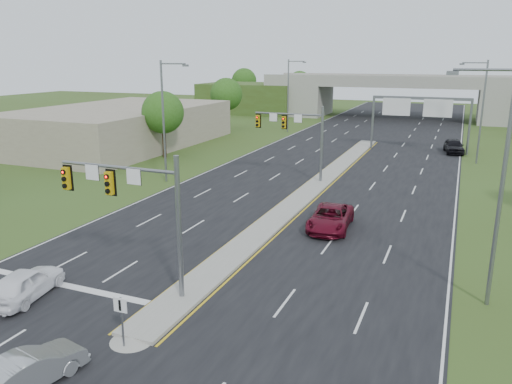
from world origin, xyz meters
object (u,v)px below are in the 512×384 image
object	(u,v)px
overpass	(398,100)
car_far_c	(454,146)
sign_gantry	(419,109)
signal_mast_far	(298,131)
signal_mast_near	(136,200)
car_silver	(30,370)
car_white	(26,283)
keep_right_sign	(121,314)
car_far_a	(330,218)

from	to	relation	value
overpass	car_far_c	bearing A→B (deg)	-72.25
sign_gantry	signal_mast_far	bearing A→B (deg)	-114.11
signal_mast_far	signal_mast_near	bearing A→B (deg)	-90.00
signal_mast_near	car_silver	distance (m)	8.71
sign_gantry	car_white	distance (m)	49.78
keep_right_sign	signal_mast_near	bearing A→B (deg)	116.94
signal_mast_far	car_far_c	bearing A→B (deg)	57.37
signal_mast_near	keep_right_sign	bearing A→B (deg)	-63.06
signal_mast_near	sign_gantry	xyz separation A→B (m)	(8.95, 44.99, 0.51)
signal_mast_near	keep_right_sign	world-z (taller)	signal_mast_near
signal_mast_near	car_far_a	bearing A→B (deg)	63.67
signal_mast_near	sign_gantry	bearing A→B (deg)	78.75
sign_gantry	car_far_c	bearing A→B (deg)	9.45
car_white	signal_mast_far	bearing A→B (deg)	-109.81
overpass	car_silver	world-z (taller)	overpass
car_silver	car_far_a	xyz separation A→B (m)	(5.54, 20.42, 0.11)
car_white	car_far_a	bearing A→B (deg)	-135.68
car_silver	car_far_c	distance (m)	54.83
signal_mast_far	car_far_a	bearing A→B (deg)	-62.76
sign_gantry	car_far_a	xyz separation A→B (m)	(-2.64, -32.25, -4.45)
keep_right_sign	sign_gantry	world-z (taller)	sign_gantry
signal_mast_far	car_silver	distance (m)	32.93
keep_right_sign	car_silver	size ratio (longest dim) A/B	0.55
keep_right_sign	car_far_c	xyz separation A→B (m)	(11.00, 50.17, -0.65)
car_far_c	keep_right_sign	bearing A→B (deg)	-111.49
signal_mast_near	signal_mast_far	bearing A→B (deg)	90.00
car_white	car_far_a	distance (m)	18.94
signal_mast_near	car_white	xyz separation A→B (m)	(-4.69, -2.68, -3.95)
signal_mast_near	signal_mast_far	xyz separation A→B (m)	(0.00, 25.00, 0.00)
sign_gantry	signal_mast_near	bearing A→B (deg)	-101.25
car_far_c	sign_gantry	bearing A→B (deg)	-179.67
signal_mast_far	overpass	world-z (taller)	overpass
keep_right_sign	overpass	size ratio (longest dim) A/B	0.03
keep_right_sign	sign_gantry	distance (m)	50.04
car_far_c	car_white	bearing A→B (deg)	-119.48
signal_mast_near	car_far_c	world-z (taller)	signal_mast_near
signal_mast_far	car_white	size ratio (longest dim) A/B	1.59
keep_right_sign	car_far_c	distance (m)	51.36
signal_mast_near	car_silver	bearing A→B (deg)	-84.32
car_far_c	signal_mast_far	bearing A→B (deg)	-131.76
signal_mast_far	car_far_c	distance (m)	24.90
sign_gantry	car_white	size ratio (longest dim) A/B	2.63
signal_mast_near	sign_gantry	distance (m)	45.88
signal_mast_far	car_far_a	distance (m)	14.33
car_white	car_silver	world-z (taller)	car_white
car_far_c	overpass	bearing A→B (deg)	98.62
overpass	car_silver	size ratio (longest dim) A/B	19.96
car_white	car_silver	bearing A→B (deg)	127.28
signal_mast_far	car_white	xyz separation A→B (m)	(-4.69, -27.68, -3.95)
signal_mast_far	car_far_c	world-z (taller)	signal_mast_far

